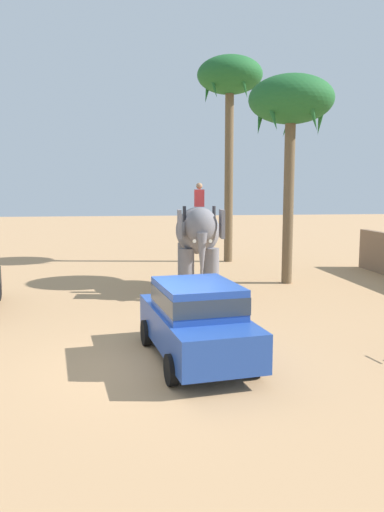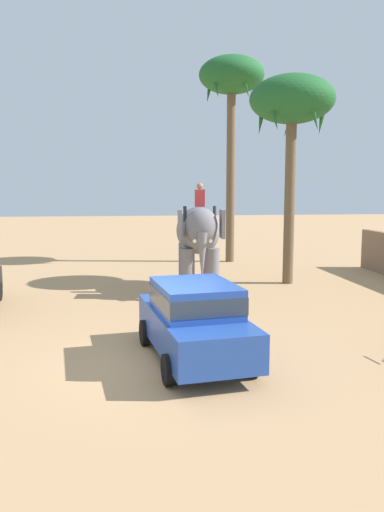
% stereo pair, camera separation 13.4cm
% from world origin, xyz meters
% --- Properties ---
extents(ground_plane, '(120.00, 120.00, 0.00)m').
position_xyz_m(ground_plane, '(0.00, 0.00, 0.00)').
color(ground_plane, tan).
extents(car_sedan_foreground, '(2.28, 4.29, 1.70)m').
position_xyz_m(car_sedan_foreground, '(0.72, 0.19, 0.93)').
color(car_sedan_foreground, '#23479E').
rests_on(car_sedan_foreground, ground).
extents(elephant_with_mahout, '(1.86, 3.94, 3.88)m').
position_xyz_m(elephant_with_mahout, '(1.93, 7.79, 1.99)').
color(elephant_with_mahout, slate).
rests_on(elephant_with_mahout, ground).
extents(palm_tree_near_hut, '(3.20, 3.20, 10.09)m').
position_xyz_m(palm_tree_near_hut, '(4.57, 14.71, 8.80)').
color(palm_tree_near_hut, brown).
rests_on(palm_tree_near_hut, ground).
extents(palm_tree_left_of_road, '(3.20, 3.20, 7.90)m').
position_xyz_m(palm_tree_left_of_road, '(5.58, 8.53, 6.78)').
color(palm_tree_left_of_road, brown).
rests_on(palm_tree_left_of_road, ground).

